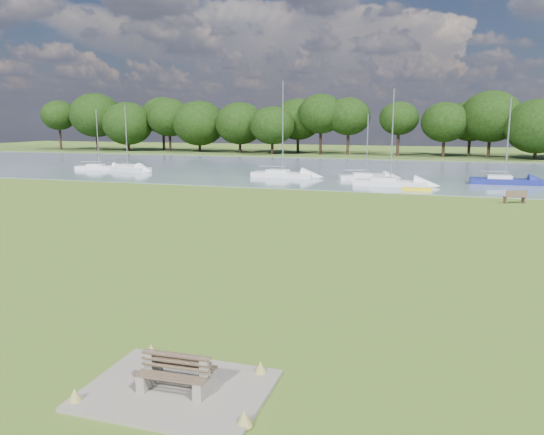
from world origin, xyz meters
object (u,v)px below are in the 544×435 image
(bench_pair, at_px, (177,373))
(sailboat_3, at_px, (282,172))
(kayak, at_px, (417,189))
(sailboat_2, at_px, (366,176))
(sailboat_5, at_px, (504,179))
(sailboat_0, at_px, (127,167))
(sailboat_6, at_px, (390,181))
(riverbank_bench, at_px, (515,197))
(sailboat_4, at_px, (99,166))

(bench_pair, distance_m, sailboat_3, 46.92)
(bench_pair, distance_m, kayak, 38.53)
(sailboat_2, relative_size, sailboat_3, 0.66)
(sailboat_3, bearing_deg, sailboat_5, 2.05)
(sailboat_0, height_order, sailboat_6, sailboat_6)
(bench_pair, xyz_separation_m, sailboat_6, (0.99, 41.33, 0.06))
(sailboat_0, relative_size, sailboat_3, 0.78)
(kayak, xyz_separation_m, sailboat_6, (-2.69, 2.98, 0.34))
(sailboat_0, bearing_deg, kayak, 5.41)
(sailboat_3, bearing_deg, sailboat_0, 177.76)
(kayak, xyz_separation_m, sailboat_3, (-14.73, 7.25, 0.37))
(riverbank_bench, xyz_separation_m, sailboat_0, (-42.48, 13.57, 0.01))
(sailboat_3, xyz_separation_m, sailboat_5, (22.62, 0.31, 0.01))
(bench_pair, xyz_separation_m, kayak, (3.68, 38.35, -0.29))
(sailboat_2, relative_size, sailboat_5, 0.81)
(riverbank_bench, height_order, sailboat_4, sailboat_4)
(bench_pair, xyz_separation_m, sailboat_2, (-1.93, 46.08, -0.01))
(sailboat_2, bearing_deg, sailboat_4, 157.85)
(sailboat_5, bearing_deg, bench_pair, -106.00)
(riverbank_bench, bearing_deg, sailboat_5, 66.79)
(riverbank_bench, bearing_deg, bench_pair, -129.48)
(sailboat_3, height_order, sailboat_6, sailboat_3)
(kayak, height_order, sailboat_5, sailboat_5)
(sailboat_0, distance_m, sailboat_3, 20.38)
(sailboat_0, xyz_separation_m, sailboat_3, (20.34, -1.24, 0.04))
(kayak, bearing_deg, riverbank_bench, -38.81)
(bench_pair, relative_size, kayak, 0.65)
(sailboat_0, relative_size, sailboat_4, 1.07)
(sailboat_3, xyz_separation_m, sailboat_4, (-24.73, 1.57, -0.09))
(kayak, bearing_deg, sailboat_3, 149.43)
(bench_pair, height_order, sailboat_6, sailboat_6)
(sailboat_3, relative_size, sailboat_6, 1.14)
(sailboat_5, distance_m, sailboat_6, 11.53)
(riverbank_bench, bearing_deg, sailboat_2, 114.42)
(sailboat_3, distance_m, sailboat_5, 22.62)
(kayak, relative_size, sailboat_6, 0.29)
(bench_pair, relative_size, sailboat_5, 0.20)
(sailboat_6, bearing_deg, bench_pair, -88.06)
(sailboat_3, height_order, sailboat_5, sailboat_3)
(riverbank_bench, xyz_separation_m, kayak, (-7.41, 5.08, -0.33))
(sailboat_5, bearing_deg, sailboat_3, 178.93)
(bench_pair, xyz_separation_m, riverbank_bench, (11.09, 33.27, 0.05))
(sailboat_6, bearing_deg, riverbank_bench, -35.30)
(sailboat_4, bearing_deg, sailboat_3, -16.95)
(sailboat_4, bearing_deg, sailboat_6, -22.33)
(sailboat_4, distance_m, sailboat_6, 37.23)
(kayak, bearing_deg, sailboat_5, 39.42)
(sailboat_4, xyz_separation_m, sailboat_5, (47.35, -1.26, 0.10))
(bench_pair, bearing_deg, sailboat_4, 124.97)
(kayak, bearing_deg, sailboat_0, 162.02)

